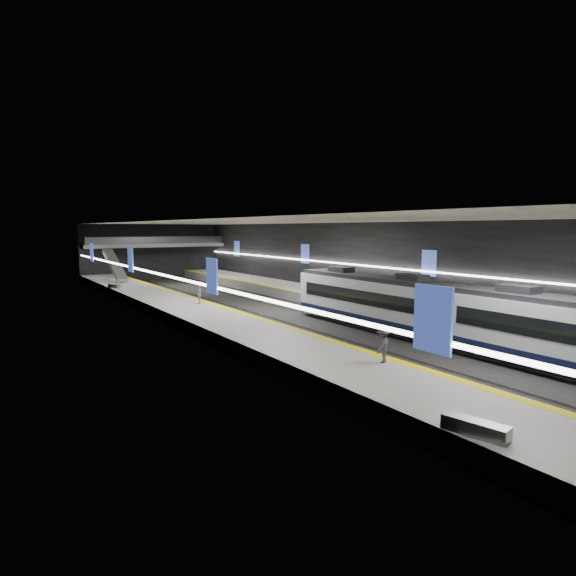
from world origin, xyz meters
TOP-DOWN VIEW (x-y plane):
  - ground at (0.00, 0.00)m, footprint 70.00×70.00m
  - ceiling at (0.00, 0.00)m, footprint 20.00×70.00m
  - wall_left at (-10.00, 0.00)m, footprint 0.04×70.00m
  - wall_right at (10.00, 0.00)m, footprint 0.04×70.00m
  - wall_back at (0.00, 35.00)m, footprint 20.00×0.04m
  - platform_left at (-7.50, 0.00)m, footprint 5.00×70.00m
  - tile_surface_left at (-7.50, 0.00)m, footprint 5.00×70.00m
  - tactile_strip_left at (-5.30, 0.00)m, footprint 0.60×70.00m
  - platform_right at (7.50, 0.00)m, footprint 5.00×70.00m
  - tile_surface_right at (7.50, 0.00)m, footprint 5.00×70.00m
  - tactile_strip_right at (5.30, 0.00)m, footprint 0.60×70.00m
  - rails at (-0.00, 0.00)m, footprint 6.52×70.00m
  - train at (2.50, -16.67)m, footprint 2.69×30.04m
  - ad_posters at (-0.00, 1.00)m, footprint 19.94×53.50m
  - cove_light_left at (-9.80, 0.00)m, footprint 0.25×68.60m
  - cove_light_right at (9.80, 0.00)m, footprint 0.25×68.60m
  - mezzanine_bridge at (0.00, 32.93)m, footprint 20.00×3.00m
  - escalator at (-7.50, 26.00)m, footprint 1.20×7.50m
  - bench_left_near at (-9.50, -26.45)m, footprint 0.99×2.12m
  - bench_left_far at (-9.50, 18.34)m, footprint 1.06×1.65m
  - bench_right_far at (9.50, 0.90)m, footprint 0.94×1.77m
  - passenger_right_a at (7.08, -7.86)m, footprint 0.57×0.67m
  - passenger_right_b at (6.94, -16.35)m, footprint 0.95×1.06m
  - passenger_left_a at (-6.24, 2.85)m, footprint 0.55×1.00m
  - passenger_left_b at (-6.08, -18.94)m, footprint 1.25×1.03m

SIDE VIEW (x-z plane):
  - ground at x=0.00m, z-range 0.00..0.00m
  - rails at x=0.00m, z-range 0.00..0.12m
  - platform_left at x=-7.50m, z-range 0.00..1.00m
  - platform_right at x=7.50m, z-range 0.00..1.00m
  - tile_surface_left at x=-7.50m, z-range 1.00..1.02m
  - tile_surface_right at x=7.50m, z-range 1.00..1.02m
  - tactile_strip_left at x=-5.30m, z-range 1.01..1.03m
  - tactile_strip_right at x=5.30m, z-range 1.01..1.03m
  - bench_left_far at x=-9.50m, z-range 1.00..1.39m
  - bench_right_far at x=9.50m, z-range 1.00..1.42m
  - bench_left_near at x=-9.50m, z-range 1.00..1.50m
  - passenger_right_a at x=7.08m, z-range 1.00..2.55m
  - passenger_left_a at x=-6.24m, z-range 1.00..2.61m
  - passenger_left_b at x=-6.08m, z-range 1.00..2.69m
  - passenger_right_b at x=6.94m, z-range 1.00..2.79m
  - train at x=2.50m, z-range 0.40..4.00m
  - escalator at x=-7.50m, z-range 0.94..4.86m
  - cove_light_left at x=-9.80m, z-range 3.74..3.86m
  - cove_light_right at x=9.80m, z-range 3.74..3.86m
  - wall_left at x=-10.00m, z-range 0.00..8.00m
  - wall_right at x=10.00m, z-range 0.00..8.00m
  - wall_back at x=0.00m, z-range 0.00..8.00m
  - ad_posters at x=0.00m, z-range 3.40..5.60m
  - mezzanine_bridge at x=0.00m, z-range 4.29..5.79m
  - ceiling at x=0.00m, z-range 7.98..8.02m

